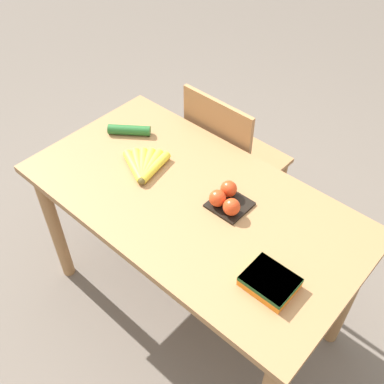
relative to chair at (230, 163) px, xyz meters
The scene contains 7 objects.
ground_plane 0.73m from the chair, 68.74° to the right, with size 12.00×12.00×0.00m, color #665B51.
dining_table 0.57m from the chair, 68.74° to the right, with size 1.33×0.71×0.75m.
chair is the anchor object (origin of this frame).
banana_bunch 0.60m from the chair, 95.40° to the right, with size 0.19×0.20×0.04m.
tomato_pack 0.64m from the chair, 54.84° to the right, with size 0.14×0.14×0.07m.
carrot_bag 0.96m from the chair, 44.79° to the right, with size 0.16×0.14×0.04m.
cucumber_near 0.57m from the chair, 123.82° to the right, with size 0.18×0.15×0.04m.
Camera 1 is at (0.80, -0.89, 1.97)m, focal length 42.00 mm.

